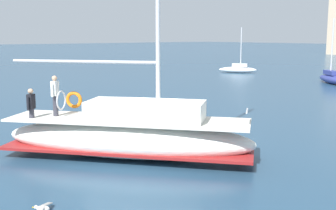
{
  "coord_description": "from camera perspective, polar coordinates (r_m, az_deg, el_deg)",
  "views": [
    {
      "loc": [
        13.44,
        -10.61,
        4.59
      ],
      "look_at": [
        0.25,
        0.4,
        1.8
      ],
      "focal_mm": 46.25,
      "sensor_mm": 36.0,
      "label": 1
    }
  ],
  "objects": [
    {
      "name": "moored_sloop_far",
      "position": [
        44.07,
        20.79,
        3.34
      ],
      "size": [
        4.78,
        3.98,
        6.13
      ],
      "color": "navy",
      "rests_on": "ground"
    },
    {
      "name": "main_sailboat",
      "position": [
        16.37,
        -5.14,
        -3.81
      ],
      "size": [
        9.03,
        7.82,
        13.13
      ],
      "color": "white",
      "rests_on": "ground"
    },
    {
      "name": "seagull",
      "position": [
        12.0,
        -16.24,
        -12.95
      ],
      "size": [
        0.77,
        0.81,
        0.16
      ],
      "color": "silver",
      "rests_on": "ground"
    },
    {
      "name": "moored_sloop_near",
      "position": [
        53.63,
        9.2,
        4.72
      ],
      "size": [
        4.29,
        3.58,
        5.49
      ],
      "color": "white",
      "rests_on": "ground"
    },
    {
      "name": "ground_plane",
      "position": [
        17.73,
        -1.51,
        -5.79
      ],
      "size": [
        400.0,
        400.0,
        0.0
      ],
      "primitive_type": "plane",
      "color": "navy"
    }
  ]
}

